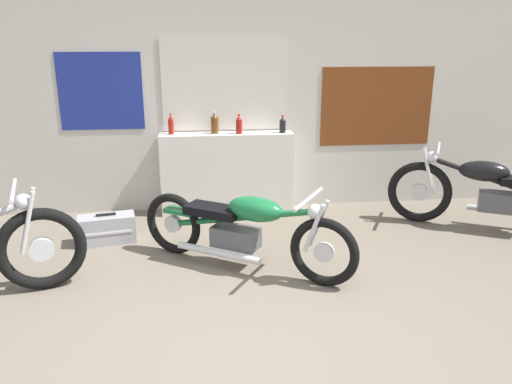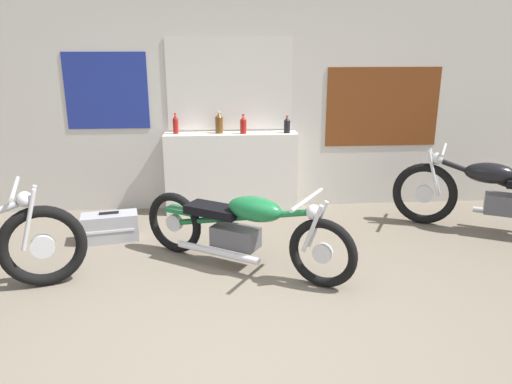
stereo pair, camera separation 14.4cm
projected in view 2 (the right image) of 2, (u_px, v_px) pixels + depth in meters
The scene contains 10 objects.
ground_plane at pixel (233, 349), 3.38m from camera, with size 24.00×24.00×0.00m, color #706656.
wall_back at pixel (224, 93), 5.85m from camera, with size 10.00×0.07×2.80m.
sill_counter at pixel (231, 173), 5.96m from camera, with size 1.56×0.28×0.96m.
bottle_leftmost at pixel (176, 125), 5.76m from camera, with size 0.06×0.06×0.24m.
bottle_left_center at pixel (219, 123), 5.79m from camera, with size 0.09×0.09×0.26m.
bottle_center at pixel (243, 125), 5.76m from camera, with size 0.07×0.07×0.22m.
bottle_right_center at pixel (287, 125), 5.81m from camera, with size 0.07×0.07×0.20m.
motorcycle_green at pixel (242, 228), 4.47m from camera, with size 1.85×1.21×0.77m.
motorcycle_black at pixel (500, 195), 5.28m from camera, with size 2.00×1.12×0.88m.
hard_case_silver at pixel (110, 227), 5.17m from camera, with size 0.60×0.34×0.31m.
Camera 2 is at (-0.07, -2.92, 2.02)m, focal length 35.00 mm.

